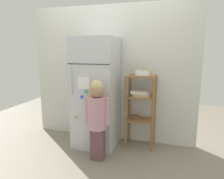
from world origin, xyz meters
name	(u,v)px	position (x,y,z in m)	size (l,w,h in m)	color
ground_plane	(105,145)	(0.00, 0.00, 0.00)	(6.00, 6.00, 0.00)	gray
kitchen_wall_back	(111,74)	(0.00, 0.34, 1.07)	(2.70, 0.03, 2.15)	silver
refrigerator	(96,93)	(-0.15, 0.02, 0.82)	(0.62, 0.61, 1.65)	silver
child_standing	(97,113)	(0.04, -0.42, 0.66)	(0.35, 0.26, 1.09)	brown
pantry_shelf_unit	(140,103)	(0.51, 0.15, 0.69)	(0.43, 0.31, 1.09)	olive
fruit_bin	(144,73)	(0.55, 0.15, 1.13)	(0.20, 0.17, 0.09)	white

